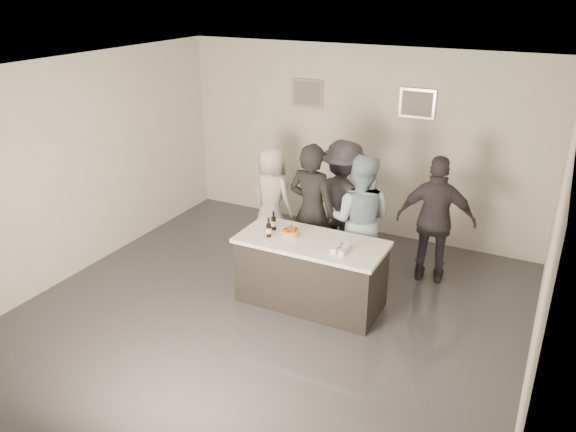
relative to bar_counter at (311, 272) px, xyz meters
The scene contains 19 objects.
floor 0.73m from the bar_counter, 126.42° to the right, with size 6.00×6.00×0.00m, color #3D3D42.
ceiling 2.61m from the bar_counter, 126.42° to the right, with size 6.00×6.00×0.00m, color white.
wall_back 2.76m from the bar_counter, 97.72° to the left, with size 6.00×0.04×3.00m, color beige.
wall_front 3.64m from the bar_counter, 95.66° to the right, with size 6.00×0.04×3.00m, color beige.
wall_left 3.54m from the bar_counter, behind, with size 0.04×6.00×3.00m, color beige.
wall_right 2.89m from the bar_counter, ahead, with size 0.04×6.00×3.00m, color beige.
picture_left 3.30m from the bar_counter, 116.41° to the left, with size 0.54×0.04×0.44m, color #B2B2B7.
picture_right 3.11m from the bar_counter, 77.47° to the left, with size 0.54×0.04×0.44m, color #B2B2B7.
bar_counter is the anchor object (origin of this frame).
cake 0.57m from the bar_counter, behind, with size 0.22×0.22×0.07m, color orange.
beer_bottle_a 0.82m from the bar_counter, behind, with size 0.07×0.07×0.26m, color black.
beer_bottle_b 0.80m from the bar_counter, 164.95° to the right, with size 0.07×0.07×0.26m, color black.
tumbler_cluster 0.67m from the bar_counter, 15.13° to the right, with size 0.19×0.30×0.08m, color orange.
candles 0.61m from the bar_counter, 130.26° to the right, with size 0.24×0.08×0.01m, color pink.
person_main_black 0.94m from the bar_counter, 114.29° to the left, with size 0.70×0.46×1.93m, color black.
person_main_blue 1.02m from the bar_counter, 69.22° to the left, with size 0.89×0.69×1.83m, color #92ABBF.
person_guest_left 1.95m from the bar_counter, 133.25° to the left, with size 0.77×0.50×1.57m, color silver.
person_guest_right 1.87m from the bar_counter, 47.22° to the left, with size 1.05×0.44×1.80m, color #363039.
person_guest_back 1.43m from the bar_counter, 94.96° to the left, with size 1.18×0.68×1.83m, color #2F2D35.
Camera 1 is at (2.93, -5.30, 3.89)m, focal length 35.00 mm.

